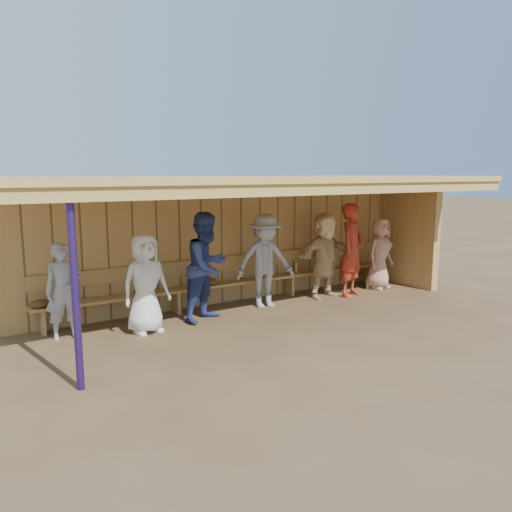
{
  "coord_description": "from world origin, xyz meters",
  "views": [
    {
      "loc": [
        -4.86,
        -7.26,
        2.54
      ],
      "look_at": [
        0.0,
        0.35,
        1.05
      ],
      "focal_mm": 35.0,
      "sensor_mm": 36.0,
      "label": 1
    }
  ],
  "objects_px": {
    "player_b": "(146,284)",
    "player_g": "(352,250)",
    "player_a": "(64,291)",
    "player_f": "(325,255)",
    "player_h": "(379,254)",
    "player_c": "(207,267)",
    "player_e": "(265,261)",
    "bench": "(235,277)"
  },
  "relations": [
    {
      "from": "player_e",
      "to": "bench",
      "type": "relative_size",
      "value": 0.24
    },
    {
      "from": "player_b",
      "to": "player_c",
      "type": "relative_size",
      "value": 0.85
    },
    {
      "from": "player_g",
      "to": "bench",
      "type": "relative_size",
      "value": 0.26
    },
    {
      "from": "player_e",
      "to": "player_g",
      "type": "height_order",
      "value": "player_g"
    },
    {
      "from": "player_c",
      "to": "player_e",
      "type": "xyz_separation_m",
      "value": [
        1.33,
        0.19,
        -0.05
      ]
    },
    {
      "from": "player_f",
      "to": "player_h",
      "type": "bearing_deg",
      "value": -5.92
    },
    {
      "from": "player_a",
      "to": "player_c",
      "type": "relative_size",
      "value": 0.79
    },
    {
      "from": "player_c",
      "to": "player_f",
      "type": "distance_m",
      "value": 2.79
    },
    {
      "from": "player_b",
      "to": "bench",
      "type": "distance_m",
      "value": 2.34
    },
    {
      "from": "player_b",
      "to": "player_f",
      "type": "distance_m",
      "value": 3.96
    },
    {
      "from": "player_a",
      "to": "player_b",
      "type": "distance_m",
      "value": 1.24
    },
    {
      "from": "player_a",
      "to": "player_h",
      "type": "relative_size",
      "value": 0.95
    },
    {
      "from": "player_a",
      "to": "player_g",
      "type": "distance_m",
      "value": 5.69
    },
    {
      "from": "player_h",
      "to": "bench",
      "type": "height_order",
      "value": "player_h"
    },
    {
      "from": "player_e",
      "to": "player_h",
      "type": "distance_m",
      "value": 3.0
    },
    {
      "from": "player_a",
      "to": "player_g",
      "type": "bearing_deg",
      "value": -1.03
    },
    {
      "from": "player_a",
      "to": "player_b",
      "type": "bearing_deg",
      "value": -16.03
    },
    {
      "from": "player_a",
      "to": "player_g",
      "type": "height_order",
      "value": "player_g"
    },
    {
      "from": "player_c",
      "to": "player_g",
      "type": "distance_m",
      "value": 3.34
    },
    {
      "from": "player_f",
      "to": "player_g",
      "type": "xyz_separation_m",
      "value": [
        0.55,
        -0.22,
        0.09
      ]
    },
    {
      "from": "player_a",
      "to": "player_b",
      "type": "height_order",
      "value": "player_b"
    },
    {
      "from": "player_c",
      "to": "bench",
      "type": "bearing_deg",
      "value": 12.62
    },
    {
      "from": "player_c",
      "to": "player_e",
      "type": "bearing_deg",
      "value": -16.17
    },
    {
      "from": "player_b",
      "to": "player_e",
      "type": "height_order",
      "value": "player_e"
    },
    {
      "from": "player_f",
      "to": "player_h",
      "type": "relative_size",
      "value": 1.12
    },
    {
      "from": "player_b",
      "to": "player_g",
      "type": "distance_m",
      "value": 4.51
    },
    {
      "from": "player_e",
      "to": "player_h",
      "type": "relative_size",
      "value": 1.14
    },
    {
      "from": "player_g",
      "to": "player_h",
      "type": "xyz_separation_m",
      "value": [
        0.99,
        0.16,
        -0.18
      ]
    },
    {
      "from": "player_c",
      "to": "bench",
      "type": "distance_m",
      "value": 1.31
    },
    {
      "from": "player_a",
      "to": "player_e",
      "type": "bearing_deg",
      "value": 1.12
    },
    {
      "from": "player_c",
      "to": "player_h",
      "type": "height_order",
      "value": "player_c"
    },
    {
      "from": "player_e",
      "to": "player_c",
      "type": "bearing_deg",
      "value": -159.72
    },
    {
      "from": "player_e",
      "to": "player_f",
      "type": "bearing_deg",
      "value": 10.77
    },
    {
      "from": "player_f",
      "to": "player_g",
      "type": "distance_m",
      "value": 0.6
    },
    {
      "from": "player_g",
      "to": "player_h",
      "type": "relative_size",
      "value": 1.23
    },
    {
      "from": "player_b",
      "to": "player_e",
      "type": "distance_m",
      "value": 2.52
    },
    {
      "from": "player_e",
      "to": "bench",
      "type": "distance_m",
      "value": 0.75
    },
    {
      "from": "player_g",
      "to": "player_a",
      "type": "bearing_deg",
      "value": 153.19
    },
    {
      "from": "player_h",
      "to": "player_c",
      "type": "bearing_deg",
      "value": 170.15
    },
    {
      "from": "player_f",
      "to": "player_c",
      "type": "bearing_deg",
      "value": 179.25
    },
    {
      "from": "player_a",
      "to": "player_f",
      "type": "height_order",
      "value": "player_f"
    },
    {
      "from": "player_a",
      "to": "player_c",
      "type": "bearing_deg",
      "value": -4.14
    }
  ]
}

